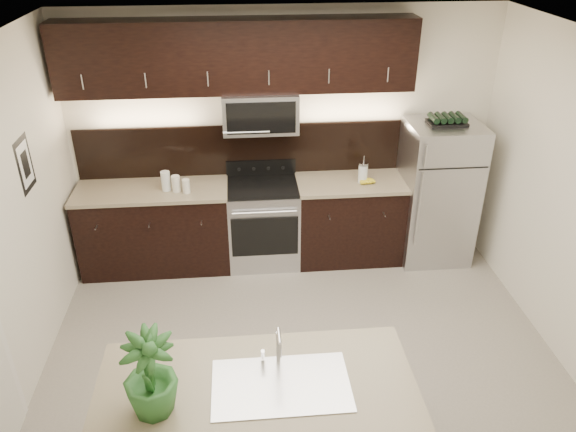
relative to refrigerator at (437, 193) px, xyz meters
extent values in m
plane|color=gray|center=(-1.65, -1.63, -0.78)|extent=(4.50, 4.50, 0.00)
cube|color=silver|center=(-1.65, 0.37, 0.57)|extent=(4.50, 0.02, 2.70)
cube|color=silver|center=(-3.90, -1.63, 0.57)|extent=(0.02, 4.00, 2.70)
cube|color=white|center=(-1.65, -1.63, 1.92)|extent=(4.50, 4.00, 0.02)
cube|color=black|center=(-3.89, -0.88, 0.87)|extent=(0.01, 0.32, 0.46)
cube|color=white|center=(-3.88, -0.88, 0.87)|extent=(0.00, 0.24, 0.36)
cube|color=black|center=(-3.06, 0.06, -0.33)|extent=(1.57, 0.62, 0.90)
cube|color=black|center=(-0.94, 0.06, -0.33)|extent=(1.16, 0.62, 0.90)
cube|color=#B2B2B7|center=(-1.90, 0.06, -0.33)|extent=(0.76, 0.62, 0.90)
cube|color=black|center=(-1.90, 0.06, 0.13)|extent=(0.76, 0.60, 0.03)
cube|color=#C4BC93|center=(-3.06, 0.06, 0.14)|extent=(1.59, 0.65, 0.04)
cube|color=#C4BC93|center=(-0.94, 0.06, 0.14)|extent=(1.18, 0.65, 0.04)
cube|color=black|center=(-2.10, 0.36, 0.44)|extent=(3.49, 0.02, 0.56)
cube|color=#B2B2B7|center=(-1.90, 0.17, 0.92)|extent=(0.76, 0.40, 0.40)
cube|color=black|center=(-2.10, 0.21, 1.47)|extent=(3.49, 0.33, 0.70)
cube|color=#C4BC93|center=(-2.08, -2.82, 0.14)|extent=(1.96, 0.96, 0.04)
cube|color=silver|center=(-1.93, -2.82, 0.16)|extent=(0.84, 0.50, 0.01)
cylinder|color=silver|center=(-1.93, -2.61, 0.28)|extent=(0.03, 0.03, 0.24)
cylinder|color=silver|center=(-1.93, -2.68, 0.43)|extent=(0.02, 0.14, 0.02)
cylinder|color=silver|center=(-1.93, -2.75, 0.38)|extent=(0.02, 0.02, 0.10)
cube|color=#B2B2B7|center=(0.00, 0.00, 0.00)|extent=(0.75, 0.68, 1.57)
cube|color=black|center=(0.00, 0.00, 0.80)|extent=(0.39, 0.24, 0.03)
cylinder|color=black|center=(-0.15, 0.00, 0.84)|extent=(0.06, 0.22, 0.06)
cylinder|color=black|center=(-0.07, 0.00, 0.84)|extent=(0.06, 0.22, 0.06)
cylinder|color=black|center=(0.00, 0.00, 0.84)|extent=(0.06, 0.22, 0.06)
cylinder|color=black|center=(0.07, 0.00, 0.84)|extent=(0.06, 0.22, 0.06)
cylinder|color=black|center=(0.15, 0.00, 0.84)|extent=(0.06, 0.22, 0.06)
imported|color=#285E25|center=(-2.68, -2.94, 0.43)|extent=(0.34, 0.34, 0.55)
cylinder|color=silver|center=(-2.89, 0.01, 0.26)|extent=(0.09, 0.09, 0.21)
cylinder|color=silver|center=(-2.79, -0.03, 0.24)|extent=(0.09, 0.09, 0.17)
cylinder|color=silver|center=(-2.68, -0.07, 0.23)|extent=(0.08, 0.08, 0.15)
cylinder|color=silver|center=(-0.84, 0.01, 0.26)|extent=(0.10, 0.10, 0.20)
cylinder|color=silver|center=(-0.84, 0.01, 0.36)|extent=(0.10, 0.10, 0.02)
cylinder|color=silver|center=(-0.84, 0.01, 0.41)|extent=(0.01, 0.01, 0.08)
ellipsoid|color=gold|center=(-0.84, -0.02, 0.18)|extent=(0.19, 0.16, 0.05)
camera|label=1|loc=(-2.12, -5.31, 2.70)|focal=35.00mm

